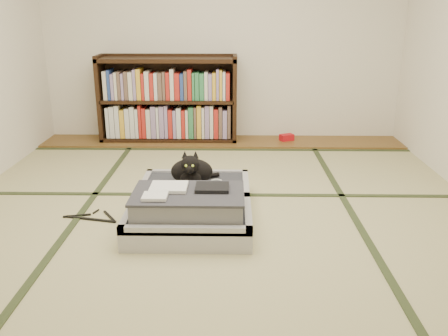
{
  "coord_description": "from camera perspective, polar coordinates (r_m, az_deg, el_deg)",
  "views": [
    {
      "loc": [
        0.11,
        -3.17,
        1.43
      ],
      "look_at": [
        0.05,
        0.35,
        0.25
      ],
      "focal_mm": 38.0,
      "sensor_mm": 36.0,
      "label": 1
    }
  ],
  "objects": [
    {
      "name": "bookcase",
      "position": [
        5.37,
        -6.71,
        7.94
      ],
      "size": [
        1.53,
        0.35,
        0.98
      ],
      "color": "black",
      "rests_on": "wood_strip"
    },
    {
      "name": "wood_strip",
      "position": [
        5.36,
        -0.22,
        3.2
      ],
      "size": [
        4.0,
        0.5,
        0.02
      ],
      "primitive_type": "cube",
      "color": "brown",
      "rests_on": "ground"
    },
    {
      "name": "room_shell",
      "position": [
        3.17,
        -1.08,
        19.1
      ],
      "size": [
        4.5,
        4.5,
        4.5
      ],
      "color": "white",
      "rests_on": "ground"
    },
    {
      "name": "suitcase",
      "position": [
        3.37,
        -3.92,
        -4.46
      ],
      "size": [
        0.83,
        1.1,
        0.33
      ],
      "color": "#A6A5AA",
      "rests_on": "floor"
    },
    {
      "name": "cat",
      "position": [
        3.59,
        -3.91,
        -0.39
      ],
      "size": [
        0.37,
        0.37,
        0.3
      ],
      "color": "black",
      "rests_on": "suitcase"
    },
    {
      "name": "hanger",
      "position": [
        3.56,
        -15.6,
        -5.73
      ],
      "size": [
        0.41,
        0.22,
        0.01
      ],
      "color": "black",
      "rests_on": "floor"
    },
    {
      "name": "cable_coil",
      "position": [
        3.64,
        -0.99,
        -1.73
      ],
      "size": [
        0.11,
        0.11,
        0.03
      ],
      "color": "white",
      "rests_on": "suitcase"
    },
    {
      "name": "tatami_borders",
      "position": [
        3.93,
        -0.69,
        -2.72
      ],
      "size": [
        4.0,
        4.5,
        0.01
      ],
      "color": "#2D381E",
      "rests_on": "ground"
    },
    {
      "name": "red_item",
      "position": [
        5.41,
        7.54,
        3.68
      ],
      "size": [
        0.17,
        0.14,
        0.07
      ],
      "primitive_type": "cube",
      "rotation": [
        0.0,
        0.0,
        0.42
      ],
      "color": "red",
      "rests_on": "wood_strip"
    },
    {
      "name": "floor",
      "position": [
        3.48,
        -0.93,
        -5.75
      ],
      "size": [
        4.5,
        4.5,
        0.0
      ],
      "primitive_type": "plane",
      "color": "tan",
      "rests_on": "ground"
    }
  ]
}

